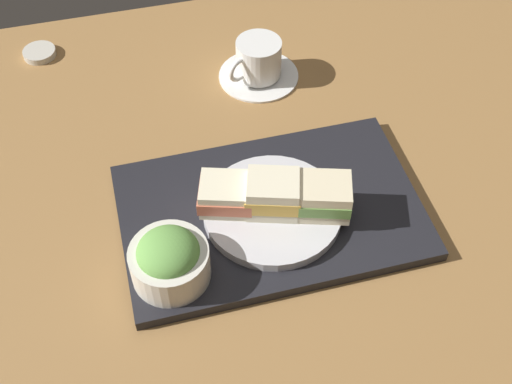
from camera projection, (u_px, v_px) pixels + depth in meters
ground_plane at (258, 187)px, 104.30cm from camera, size 140.00×100.00×3.00cm
serving_tray at (267, 212)px, 98.04cm from camera, size 43.95×28.17×1.81cm
sandwich_plate at (274, 210)px, 96.22cm from camera, size 20.30×20.30×1.55cm
sandwich_near at (226, 194)px, 94.11cm from camera, size 9.25×8.40×4.53cm
sandwich_middle at (275, 194)px, 93.42cm from camera, size 9.24×8.18×5.71cm
sandwich_far at (324, 197)px, 93.34cm from camera, size 8.81×8.18×5.33cm
salad_bowl at (169, 260)px, 87.35cm from camera, size 10.74×10.74×7.56cm
coffee_cup at (258, 62)px, 116.38cm from camera, size 14.31×14.31×7.51cm
small_sauce_dish at (40, 53)px, 122.28cm from camera, size 5.95×5.95×1.22cm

